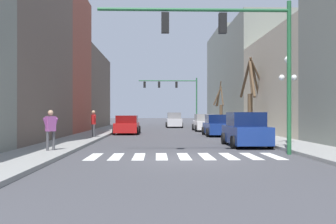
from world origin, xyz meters
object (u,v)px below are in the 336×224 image
street_tree_left_mid (220,108)px  street_tree_right_near (251,94)px  traffic_signal_near (233,41)px  traffic_signal_far (175,90)px  pedestrian_on_right_sidewalk (51,127)px  car_parked_left_far (204,123)px  street_lamp_right_corner (288,82)px  car_parked_right_far (127,125)px  car_at_intersection (174,121)px  car_parked_left_near (246,131)px  car_driving_away_lane (218,126)px  pedestrian_near_right_corner (93,121)px

street_tree_left_mid → street_tree_right_near: (0.67, -11.22, 0.96)m
traffic_signal_near → traffic_signal_far: size_ratio=1.00×
pedestrian_on_right_sidewalk → car_parked_left_far: bearing=-161.5°
traffic_signal_near → street_lamp_right_corner: 5.44m
traffic_signal_far → traffic_signal_near: bearing=-89.1°
car_parked_right_far → car_at_intersection: car_at_intersection is taller
car_parked_left_far → street_lamp_right_corner: bearing=-173.1°
street_lamp_right_corner → car_parked_left_near: street_lamp_right_corner is taller
street_lamp_right_corner → car_at_intersection: (-4.67, 27.41, -2.51)m
car_at_intersection → street_tree_left_mid: 7.11m
car_driving_away_lane → pedestrian_on_right_sidewalk: (-9.16, -12.88, 0.40)m
street_tree_right_near → pedestrian_on_right_sidewalk: bearing=-130.1°
traffic_signal_near → pedestrian_on_right_sidewalk: 8.49m
car_parked_left_far → pedestrian_near_right_corner: (-8.84, -11.55, 0.43)m
car_parked_left_near → car_parked_left_far: (-0.02, 17.49, -0.06)m
car_parked_right_far → street_tree_right_near: 10.46m
car_parked_right_far → pedestrian_near_right_corner: size_ratio=2.59×
car_at_intersection → street_tree_left_mid: bearing=-136.3°
traffic_signal_near → street_tree_right_near: 15.69m
car_at_intersection → pedestrian_near_right_corner: bearing=163.4°
car_at_intersection → car_parked_left_near: bearing=-174.7°
car_at_intersection → pedestrian_near_right_corner: pedestrian_near_right_corner is taller
car_at_intersection → street_tree_right_near: 17.32m
car_parked_right_far → street_tree_left_mid: (9.38, 9.77, 1.58)m
street_tree_right_near → traffic_signal_near: bearing=-106.5°
pedestrian_near_right_corner → traffic_signal_far: bearing=-35.3°
street_lamp_right_corner → street_tree_left_mid: (0.14, 22.38, -1.05)m
car_driving_away_lane → street_tree_right_near: (2.96, 1.53, 2.50)m
traffic_signal_near → street_lamp_right_corner: size_ratio=1.78×
car_parked_right_far → street_tree_left_mid: size_ratio=0.90×
car_parked_right_far → pedestrian_on_right_sidewalk: pedestrian_on_right_sidewalk is taller
traffic_signal_near → traffic_signal_far: (-0.58, 37.75, 0.21)m
car_parked_right_far → street_tree_left_mid: street_tree_left_mid is taller
car_driving_away_lane → traffic_signal_far: bearing=4.8°
traffic_signal_near → car_driving_away_lane: size_ratio=1.86×
car_parked_right_far → street_tree_left_mid: bearing=-43.8°
car_driving_away_lane → street_tree_right_near: bearing=-62.7°
car_parked_right_far → street_tree_left_mid: 13.63m
traffic_signal_far → pedestrian_on_right_sidewalk: size_ratio=4.71×
car_parked_left_far → pedestrian_near_right_corner: 14.55m
car_driving_away_lane → pedestrian_on_right_sidewalk: pedestrian_on_right_sidewalk is taller
traffic_signal_near → street_tree_left_mid: bearing=81.8°
car_parked_left_near → street_tree_left_mid: (2.28, 22.09, 1.48)m
traffic_signal_far → car_parked_right_far: (-5.03, -21.32, -4.22)m
street_tree_left_mid → pedestrian_near_right_corner: bearing=-124.6°
traffic_signal_near → traffic_signal_far: traffic_signal_far is taller
car_driving_away_lane → car_at_intersection: (-2.52, 17.78, 0.07)m
car_at_intersection → traffic_signal_near: bearing=-178.1°
car_parked_right_far → car_parked_left_far: bearing=-53.9°
traffic_signal_near → street_tree_left_mid: (3.77, 26.20, -2.43)m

